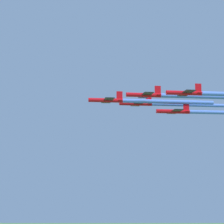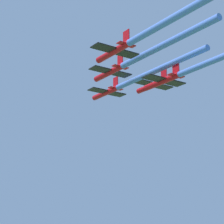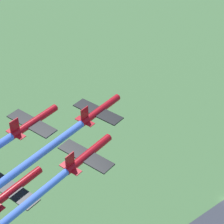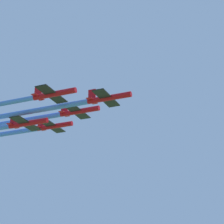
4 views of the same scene
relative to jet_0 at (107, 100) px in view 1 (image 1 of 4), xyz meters
name	(u,v)px [view 1 (image 1 of 4)]	position (x,y,z in m)	size (l,w,h in m)	color
jet_0	(107,100)	(0.00, 0.00, 0.00)	(9.92, 10.05, 3.78)	#B20C14
jet_1	(145,95)	(-12.38, -4.27, 0.89)	(9.92, 10.05, 3.78)	#B20C14
jet_2	(137,103)	(-2.28, -12.90, 0.20)	(9.92, 10.05, 3.78)	#B20C14
jet_3	(185,93)	(-24.76, -8.55, 0.67)	(9.92, 10.05, 3.78)	#B20C14
jet_4	(174,111)	(-14.66, -17.17, -3.22)	(9.92, 10.05, 3.78)	#B20C14
smoke_trail_0	(168,102)	(-13.41, -15.71, -0.05)	(21.13, 24.42, 1.34)	#4C72D8
smoke_trail_1	(204,97)	(-25.08, -19.15, 0.84)	(19.74, 22.79, 1.38)	#4C72D8
smoke_trail_2	(199,105)	(-16.69, -29.77, 0.14)	(23.01, 26.67, 1.19)	#4C72D8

